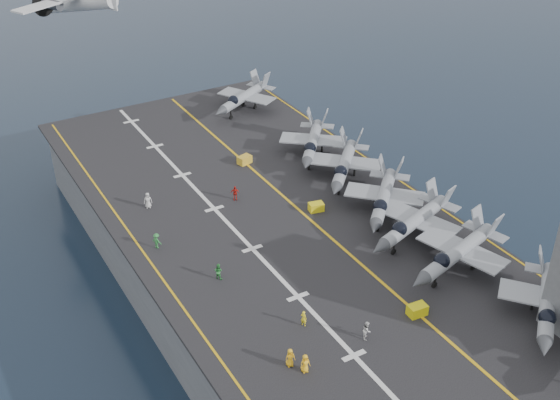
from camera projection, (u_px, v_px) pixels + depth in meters
ground at (296, 303)px, 87.96m from camera, size 500.00×500.00×0.00m
hull at (296, 271)px, 85.37m from camera, size 36.00×90.00×10.00m
flight_deck at (297, 235)px, 82.69m from camera, size 38.00×92.00×0.40m
foul_line at (318, 227)px, 83.87m from camera, size 0.35×90.00×0.02m
landing_centerline at (252, 249)px, 79.99m from camera, size 0.50×90.00×0.02m
deck_edge_port at (162, 278)px, 75.25m from camera, size 0.25×90.00×0.02m
deck_edge_stbd at (419, 194)px, 90.54m from camera, size 0.25×90.00×0.02m
fighter_jet_1 at (548, 301)px, 68.24m from camera, size 16.80×16.17×4.88m
fighter_jet_2 at (458, 251)px, 75.19m from camera, size 16.88×13.42×5.14m
fighter_jet_3 at (415, 220)px, 80.47m from camera, size 16.96×13.86×5.08m
fighter_jet_4 at (384, 196)px, 85.25m from camera, size 17.12×17.04×5.03m
fighter_jet_5 at (345, 163)px, 92.52m from camera, size 16.81×16.92×4.97m
fighter_jet_6 at (313, 141)px, 98.33m from camera, size 16.24×16.86×4.90m
fighter_jet_8 at (244, 96)px, 112.07m from camera, size 16.80×15.06×4.86m
tow_cart_a at (417, 310)px, 69.92m from camera, size 1.99×1.37×1.14m
tow_cart_b at (316, 207)px, 86.76m from camera, size 1.99×1.49×1.08m
tow_cart_c at (245, 160)px, 97.43m from camera, size 2.12×1.65×1.12m
crew_0 at (305, 363)px, 63.00m from camera, size 1.24×0.91×1.93m
crew_1 at (304, 318)px, 68.38m from camera, size 1.12×1.26×1.76m
crew_2 at (218, 271)px, 74.82m from camera, size 1.26×1.35×1.87m
crew_3 at (157, 241)px, 79.71m from camera, size 1.21×1.36×1.89m
crew_4 at (235, 193)px, 88.81m from camera, size 1.40×1.21×1.96m
crew_5 at (148, 200)px, 87.18m from camera, size 1.44×1.18×2.06m
crew_7 at (367, 330)px, 66.79m from camera, size 1.36×1.40×1.96m
transport_plane at (80, 3)px, 112.63m from camera, size 29.01×25.50×5.72m
crew_8 at (290, 358)px, 63.62m from camera, size 1.24×0.91×1.93m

